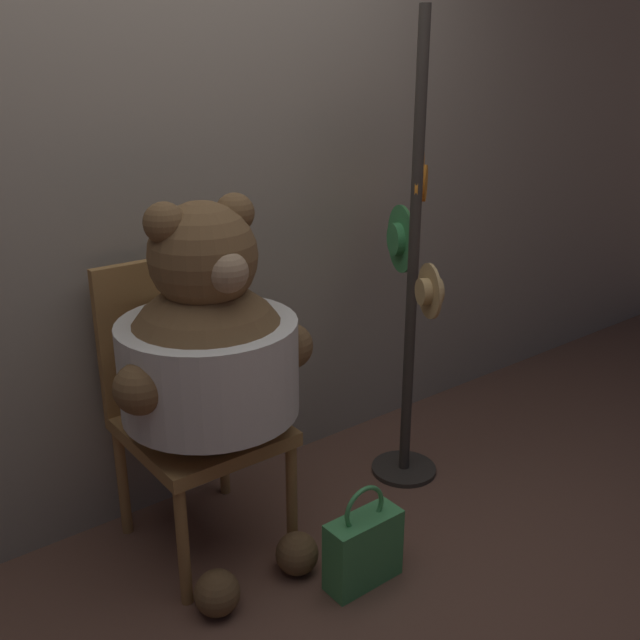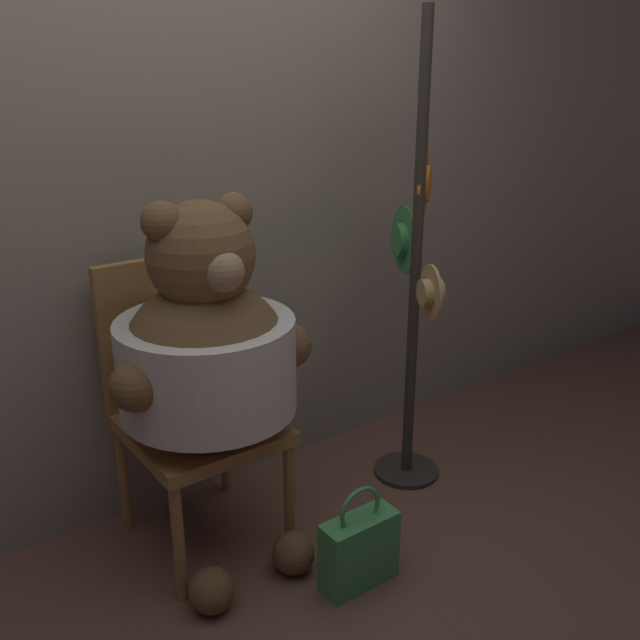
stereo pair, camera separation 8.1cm
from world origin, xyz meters
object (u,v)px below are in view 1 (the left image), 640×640
object	(u,v)px
hat_display_rack	(412,278)
chair	(187,399)
teddy_bear	(210,357)
handbag_on_ground	(363,548)

from	to	relation	value
hat_display_rack	chair	bearing A→B (deg)	169.51
teddy_bear	hat_display_rack	size ratio (longest dim) A/B	0.69
chair	hat_display_rack	distance (m)	1.00
chair	hat_display_rack	size ratio (longest dim) A/B	0.55
chair	handbag_on_ground	bearing A→B (deg)	-63.19
teddy_bear	handbag_on_ground	distance (m)	0.83
handbag_on_ground	teddy_bear	bearing A→B (deg)	125.54
chair	handbag_on_ground	distance (m)	0.80
hat_display_rack	handbag_on_ground	distance (m)	1.06
chair	hat_display_rack	world-z (taller)	hat_display_rack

